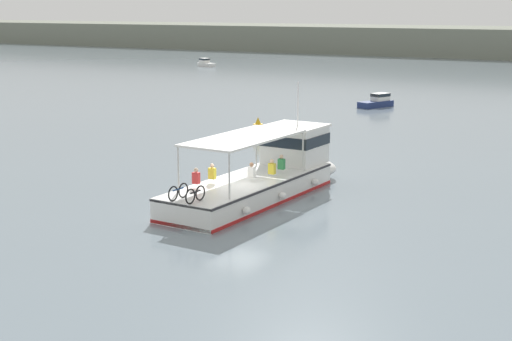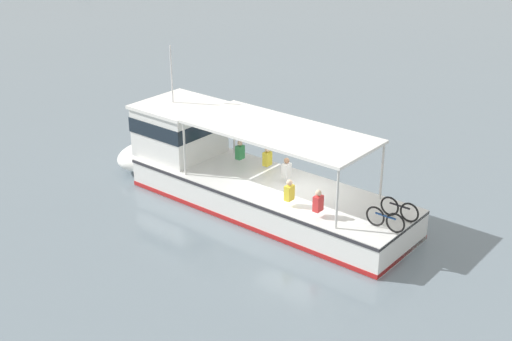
{
  "view_description": "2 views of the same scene",
  "coord_description": "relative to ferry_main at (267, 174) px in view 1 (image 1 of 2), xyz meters",
  "views": [
    {
      "loc": [
        17.86,
        -28.62,
        9.09
      ],
      "look_at": [
        -0.1,
        1.8,
        1.4
      ],
      "focal_mm": 52.7,
      "sensor_mm": 36.0,
      "label": 1
    },
    {
      "loc": [
        -18.22,
        -12.18,
        11.45
      ],
      "look_at": [
        -0.1,
        1.8,
        1.4
      ],
      "focal_mm": 49.04,
      "sensor_mm": 36.0,
      "label": 2
    }
  ],
  "objects": [
    {
      "name": "motorboat_far_right",
      "position": [
        -7.77,
        34.39,
        -0.47
      ],
      "size": [
        2.51,
        3.83,
        1.26
      ],
      "color": "navy",
      "rests_on": "ground"
    },
    {
      "name": "channel_buoy",
      "position": [
        -9.09,
        14.62,
        -0.45
      ],
      "size": [
        0.7,
        0.7,
        1.4
      ],
      "color": "gold",
      "rests_on": "ground"
    },
    {
      "name": "ferry_main",
      "position": [
        0.0,
        0.0,
        0.0
      ],
      "size": [
        3.82,
        12.93,
        5.32
      ],
      "color": "white",
      "rests_on": "ground"
    },
    {
      "name": "ground_plane",
      "position": [
        0.07,
        -2.81,
        -1.02
      ],
      "size": [
        400.0,
        400.0,
        0.0
      ],
      "primitive_type": "plane",
      "color": "slate"
    },
    {
      "name": "motorboat_off_stern",
      "position": [
        -49.49,
        67.14,
        -0.47
      ],
      "size": [
        3.8,
        2.81,
        1.26
      ],
      "color": "white",
      "rests_on": "ground"
    }
  ]
}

